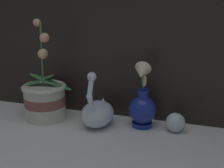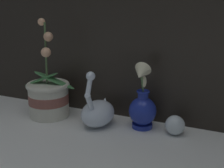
% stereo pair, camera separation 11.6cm
% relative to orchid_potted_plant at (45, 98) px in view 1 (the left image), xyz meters
% --- Properties ---
extents(ground_plane, '(2.80, 2.80, 0.00)m').
position_rel_orchid_potted_plant_xyz_m(ground_plane, '(0.25, -0.10, -0.09)').
color(ground_plane, silver).
extents(orchid_potted_plant, '(0.23, 0.18, 0.40)m').
position_rel_orchid_potted_plant_xyz_m(orchid_potted_plant, '(0.00, 0.00, 0.00)').
color(orchid_potted_plant, beige).
rests_on(orchid_potted_plant, ground_plane).
extents(swan_figurine, '(0.12, 0.19, 0.23)m').
position_rel_orchid_potted_plant_xyz_m(swan_figurine, '(0.23, -0.00, -0.03)').
color(swan_figurine, silver).
rests_on(swan_figurine, ground_plane).
extents(blue_vase, '(0.10, 0.12, 0.26)m').
position_rel_orchid_potted_plant_xyz_m(blue_vase, '(0.40, 0.04, -0.00)').
color(blue_vase, navy).
rests_on(blue_vase, ground_plane).
extents(glass_sphere, '(0.07, 0.07, 0.07)m').
position_rel_orchid_potted_plant_xyz_m(glass_sphere, '(0.52, 0.03, -0.05)').
color(glass_sphere, silver).
rests_on(glass_sphere, ground_plane).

